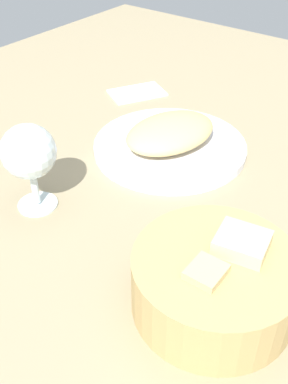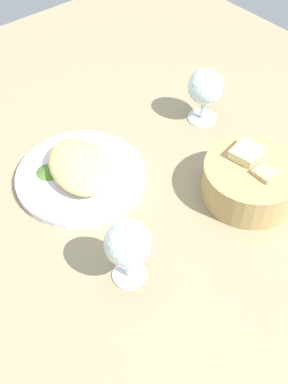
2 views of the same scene
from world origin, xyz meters
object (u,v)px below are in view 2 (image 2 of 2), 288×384
bread_basket (250,180)px  wine_glass_near (128,245)px  wine_glass_far (205,88)px  plate (81,176)px

bread_basket → wine_glass_near: (-0.08, -29.02, 4.87)cm
wine_glass_near → wine_glass_far: (-21.69, 38.16, -0.48)cm
bread_basket → wine_glass_near: bearing=-90.2°
bread_basket → wine_glass_far: (-21.77, 9.15, 4.39)cm
wine_glass_far → plate: bearing=-93.6°
wine_glass_near → bread_basket: bearing=89.8°
plate → wine_glass_near: (23.66, -6.53, 7.91)cm
bread_basket → wine_glass_near: wine_glass_near is taller
bread_basket → wine_glass_near: size_ratio=1.41×
wine_glass_near → wine_glass_far: size_ratio=1.03×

